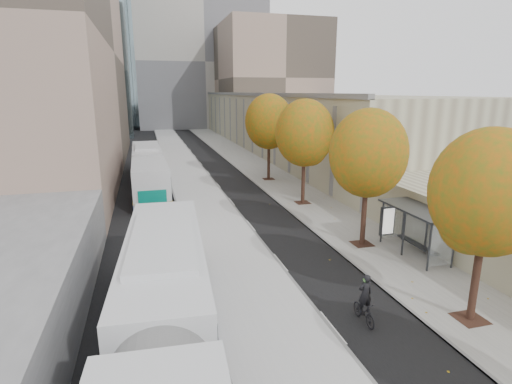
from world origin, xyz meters
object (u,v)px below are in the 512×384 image
object	(u,v)px
bus_near	(163,347)
bus_far	(148,168)
bus_shelter	(420,216)
cyclist	(364,305)
distant_car	(151,156)

from	to	relation	value
bus_near	bus_far	distance (m)	27.50
bus_shelter	bus_far	distance (m)	24.52
bus_shelter	cyclist	size ratio (longest dim) A/B	2.25
cyclist	bus_near	bearing A→B (deg)	-163.93
bus_near	distant_car	size ratio (longest dim) A/B	4.62
bus_shelter	bus_far	bearing A→B (deg)	123.47
bus_far	distant_car	distance (m)	13.90
bus_far	distant_car	bearing A→B (deg)	87.21
bus_near	bus_far	world-z (taller)	bus_near
bus_far	distant_car	world-z (taller)	bus_far
cyclist	bus_far	bearing A→B (deg)	106.73
cyclist	distant_car	distance (m)	39.90
cyclist	distant_car	xyz separation A→B (m)	(-7.02, 39.28, -0.01)
bus_shelter	bus_near	bearing A→B (deg)	-152.35
bus_near	cyclist	size ratio (longest dim) A/B	9.91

